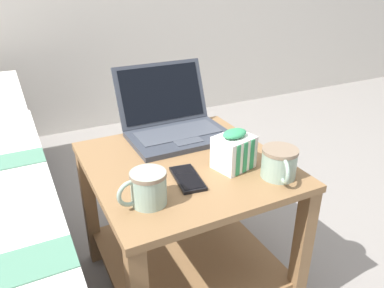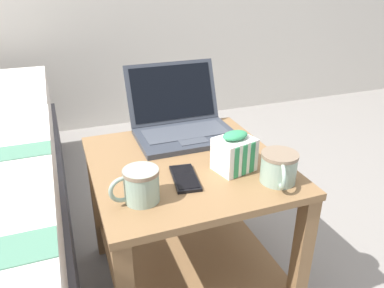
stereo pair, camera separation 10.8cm
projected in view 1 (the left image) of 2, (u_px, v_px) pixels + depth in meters
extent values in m
plane|color=gray|center=(186.00, 281.00, 1.36)|extent=(8.00, 8.00, 0.00)
cube|color=olive|center=(185.00, 165.00, 1.15)|extent=(0.57, 0.60, 0.02)
cube|color=olive|center=(186.00, 255.00, 1.30)|extent=(0.53, 0.56, 0.02)
cube|color=olive|center=(301.00, 255.00, 1.14)|extent=(0.04, 0.04, 0.47)
cube|color=olive|center=(90.00, 208.00, 1.37)|extent=(0.04, 0.04, 0.47)
cube|color=olive|center=(213.00, 176.00, 1.58)|extent=(0.04, 0.04, 0.47)
cube|color=#333842|center=(180.00, 137.00, 1.30)|extent=(0.34, 0.23, 0.02)
cube|color=#424751|center=(178.00, 132.00, 1.31)|extent=(0.29, 0.13, 0.00)
cube|color=#424751|center=(188.00, 141.00, 1.24)|extent=(0.09, 0.05, 0.00)
cube|color=#333842|center=(162.00, 93.00, 1.37)|extent=(0.34, 0.09, 0.21)
cube|color=black|center=(162.00, 93.00, 1.37)|extent=(0.31, 0.08, 0.18)
cube|color=silver|center=(160.00, 111.00, 1.38)|extent=(0.03, 0.02, 0.04)
cube|color=black|center=(167.00, 91.00, 1.39)|extent=(0.04, 0.02, 0.04)
cube|color=black|center=(160.00, 102.00, 1.38)|extent=(0.05, 0.01, 0.03)
cylinder|color=#8CA593|center=(279.00, 163.00, 1.05)|extent=(0.10, 0.10, 0.09)
cylinder|color=#7F6B56|center=(280.00, 151.00, 1.03)|extent=(0.10, 0.10, 0.01)
cylinder|color=black|center=(280.00, 153.00, 1.04)|extent=(0.09, 0.09, 0.01)
torus|color=#8CA593|center=(284.00, 172.00, 1.00)|extent=(0.04, 0.07, 0.07)
cylinder|color=#8CA593|center=(149.00, 188.00, 0.93)|extent=(0.09, 0.09, 0.09)
cylinder|color=#7F6B56|center=(148.00, 174.00, 0.91)|extent=(0.09, 0.09, 0.01)
cylinder|color=black|center=(148.00, 177.00, 0.92)|extent=(0.08, 0.08, 0.01)
torus|color=#8CA593|center=(131.00, 193.00, 0.90)|extent=(0.07, 0.02, 0.07)
cube|color=white|center=(234.00, 152.00, 1.10)|extent=(0.13, 0.11, 0.10)
cube|color=#338C59|center=(238.00, 161.00, 1.05)|extent=(0.02, 0.01, 0.09)
cube|color=#338C59|center=(245.00, 158.00, 1.07)|extent=(0.02, 0.01, 0.09)
cube|color=#338C59|center=(252.00, 155.00, 1.08)|extent=(0.02, 0.01, 0.09)
ellipsoid|color=#338C59|center=(235.00, 133.00, 1.07)|extent=(0.09, 0.07, 0.02)
cube|color=black|center=(187.00, 178.00, 1.05)|extent=(0.09, 0.15, 0.01)
cube|color=black|center=(187.00, 177.00, 1.05)|extent=(0.08, 0.14, 0.00)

